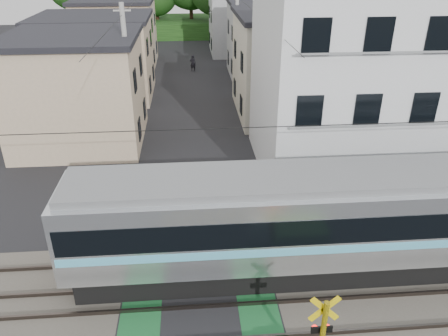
{
  "coord_description": "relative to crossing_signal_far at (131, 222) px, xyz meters",
  "views": [
    {
      "loc": [
        -0.08,
        -11.16,
        10.54
      ],
      "look_at": [
        1.25,
        5.0,
        2.31
      ],
      "focal_mm": 35.0,
      "sensor_mm": 36.0,
      "label": 1
    }
  ],
  "objects": [
    {
      "name": "ground",
      "position": [
        2.59,
        -3.65,
        -0.71
      ],
      "size": [
        120.0,
        120.0,
        0.0
      ],
      "primitive_type": "plane",
      "color": "black"
    },
    {
      "name": "track_bed",
      "position": [
        2.59,
        -3.65,
        -0.67
      ],
      "size": [
        120.0,
        120.0,
        0.14
      ],
      "color": "#47423A",
      "rests_on": "ground"
    },
    {
      "name": "crossing_signal_far",
      "position": [
        0.0,
        0.0,
        0.0
      ],
      "size": [
        4.74,
        0.65,
        3.09
      ],
      "color": "yellow",
      "rests_on": "ground"
    },
    {
      "name": "apartment_block",
      "position": [
        11.09,
        5.84,
        3.94
      ],
      "size": [
        10.2,
        8.36,
        9.3
      ],
      "color": "white",
      "rests_on": "ground"
    },
    {
      "name": "houses_row",
      "position": [
        2.84,
        22.27,
        2.53
      ],
      "size": [
        22.07,
        31.35,
        6.8
      ],
      "color": "#C9AF8E",
      "rests_on": "ground"
    },
    {
      "name": "catenary",
      "position": [
        8.59,
        -3.62,
        2.98
      ],
      "size": [
        60.0,
        5.04,
        7.0
      ],
      "color": "#2D2D33",
      "rests_on": "ground"
    },
    {
      "name": "utility_poles",
      "position": [
        1.53,
        19.35,
        3.37
      ],
      "size": [
        7.9,
        42.0,
        8.0
      ],
      "color": "#A5A5A0",
      "rests_on": "ground"
    },
    {
      "name": "pedestrian",
      "position": [
        2.95,
        26.38,
        0.05
      ],
      "size": [
        0.62,
        0.48,
        1.52
      ],
      "primitive_type": "imported",
      "rotation": [
        0.0,
        0.0,
        2.9
      ],
      "color": "black",
      "rests_on": "ground"
    },
    {
      "name": "weed_patches",
      "position": [
        4.34,
        -3.74,
        -0.53
      ],
      "size": [
        10.25,
        8.8,
        0.4
      ],
      "color": "#2D5E1E",
      "rests_on": "ground"
    }
  ]
}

